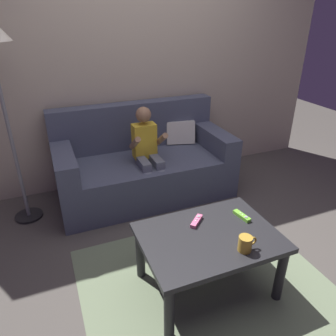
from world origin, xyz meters
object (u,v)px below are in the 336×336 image
object	(u,v)px
person_seated_on_couch	(147,151)
coffee_table	(209,244)
game_remote_pink_near_edge	(197,221)
game_remote_lime_center	(242,216)
coffee_mug	(245,244)
couch	(144,165)

from	to	relation	value
person_seated_on_couch	coffee_table	world-z (taller)	person_seated_on_couch
person_seated_on_couch	game_remote_pink_near_edge	world-z (taller)	person_seated_on_couch
person_seated_on_couch	coffee_table	xyz separation A→B (m)	(0.00, -1.18, -0.16)
person_seated_on_couch	game_remote_lime_center	bearing A→B (deg)	-75.02
coffee_table	coffee_mug	xyz separation A→B (m)	(0.12, -0.20, 0.12)
couch	game_remote_pink_near_edge	distance (m)	1.23
coffee_table	game_remote_lime_center	xyz separation A→B (m)	(0.29, 0.08, 0.08)
coffee_mug	game_remote_lime_center	bearing A→B (deg)	58.97
couch	game_remote_pink_near_edge	world-z (taller)	couch
person_seated_on_couch	coffee_mug	distance (m)	1.39
person_seated_on_couch	coffee_mug	world-z (taller)	person_seated_on_couch
coffee_table	couch	bearing A→B (deg)	89.46
coffee_table	coffee_mug	distance (m)	0.26
couch	coffee_mug	world-z (taller)	couch
person_seated_on_couch	coffee_mug	size ratio (longest dim) A/B	7.78
game_remote_pink_near_edge	coffee_table	bearing A→B (deg)	-83.56
coffee_table	game_remote_lime_center	size ratio (longest dim) A/B	5.93
couch	game_remote_lime_center	distance (m)	1.32
person_seated_on_couch	game_remote_lime_center	xyz separation A→B (m)	(0.29, -1.10, -0.08)
couch	coffee_mug	size ratio (longest dim) A/B	14.13
game_remote_pink_near_edge	game_remote_lime_center	world-z (taller)	same
game_remote_lime_center	game_remote_pink_near_edge	bearing A→B (deg)	168.58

